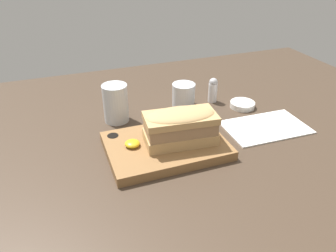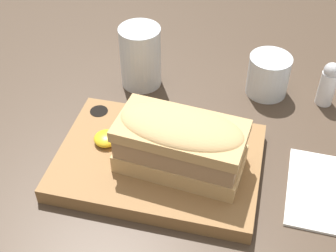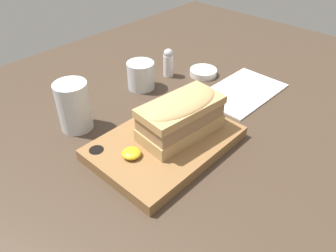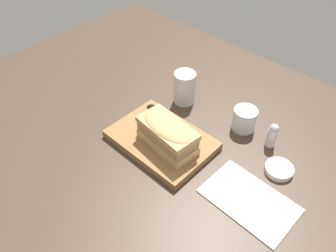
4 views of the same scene
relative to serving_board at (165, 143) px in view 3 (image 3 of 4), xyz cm
name	(u,v)px [view 3 (image 3 of 4)]	position (x,y,z in cm)	size (l,w,h in cm)	color
dining_table	(180,146)	(3.35, -1.04, -2.18)	(159.10, 121.60, 2.00)	#423326
serving_board	(165,143)	(0.00, 0.00, 0.00)	(28.17, 19.74, 2.41)	olive
sandwich	(181,116)	(3.00, -1.35, 5.63)	(17.47, 10.03, 8.28)	tan
mustard_dollop	(132,153)	(-7.88, 0.91, 1.88)	(3.55, 3.55, 1.42)	gold
water_glass	(74,109)	(-7.76, 18.67, 3.43)	(6.87, 6.87, 10.63)	silver
wine_glass	(141,76)	(13.44, 21.04, 1.96)	(6.91, 6.91, 6.90)	silver
napkin	(242,91)	(29.04, 0.56, -0.98)	(22.31, 14.37, 0.40)	white
salt_shaker	(168,62)	(22.93, 20.36, 2.77)	(2.72, 2.72, 7.73)	white
condiment_dish	(203,72)	(29.66, 13.51, -0.33)	(7.36, 7.36, 1.69)	white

